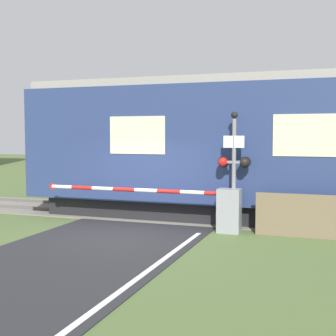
% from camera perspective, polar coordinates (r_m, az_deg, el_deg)
% --- Properties ---
extents(ground_plane, '(80.00, 80.00, 0.00)m').
position_cam_1_polar(ground_plane, '(12.06, -6.11, -8.31)').
color(ground_plane, '#4C6033').
extents(track_bed, '(36.00, 3.20, 0.13)m').
position_cam_1_polar(track_bed, '(15.20, -0.45, -5.61)').
color(track_bed, slate).
rests_on(track_bed, ground_plane).
extents(train, '(17.31, 3.05, 4.27)m').
position_cam_1_polar(train, '(14.11, 16.88, 2.27)').
color(train, black).
rests_on(train, ground_plane).
extents(crossing_barrier, '(5.80, 0.44, 1.16)m').
position_cam_1_polar(crossing_barrier, '(12.57, 5.32, -4.72)').
color(crossing_barrier, gray).
rests_on(crossing_barrier, ground_plane).
extents(signal_post, '(0.88, 0.26, 3.19)m').
position_cam_1_polar(signal_post, '(12.48, 8.03, 0.53)').
color(signal_post, gray).
rests_on(signal_post, ground_plane).
extents(roadside_fence, '(3.65, 0.06, 1.10)m').
position_cam_1_polar(roadside_fence, '(12.24, 19.17, -5.72)').
color(roadside_fence, '#726047').
rests_on(roadside_fence, ground_plane).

